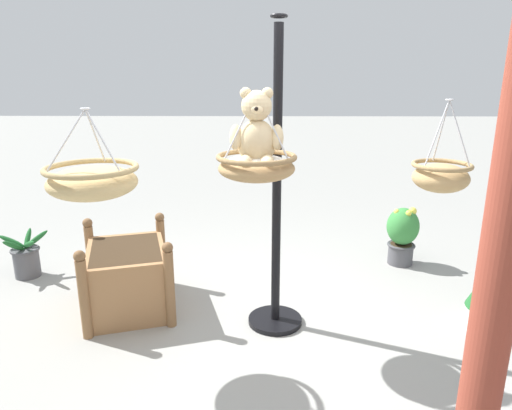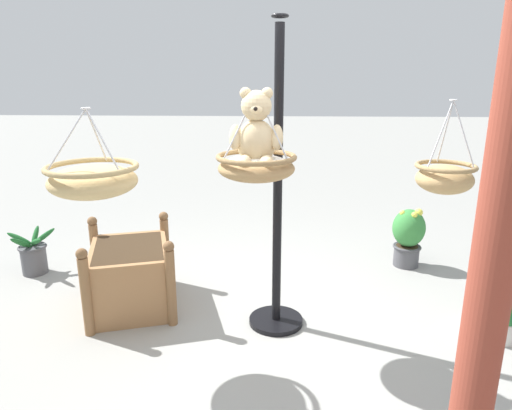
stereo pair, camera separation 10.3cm
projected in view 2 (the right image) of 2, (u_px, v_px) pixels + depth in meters
The scene contains 11 objects.
ground_plane at pixel (256, 334), 3.58m from camera, with size 40.00×40.00×0.00m, color gray.
display_pole_central at pixel (277, 240), 3.54m from camera, with size 0.44×0.44×2.37m.
hanging_basket_with_teddy at pixel (256, 166), 3.14m from camera, with size 0.56×0.56×0.61m.
teddy_bear at pixel (256, 133), 3.05m from camera, with size 0.36×0.33×0.53m.
hanging_basket_left_high at pixel (445, 177), 3.51m from camera, with size 0.46×0.46×0.72m.
hanging_basket_right_low at pixel (93, 179), 2.94m from camera, with size 0.59×0.59×0.58m.
greenhouse_pillar_right at pixel (497, 238), 1.77m from camera, with size 0.33×0.33×2.80m.
wooden_planter_box at pixel (131, 274), 3.95m from camera, with size 0.94×1.05×0.72m.
potted_plant_flowering_red at pixel (33, 255), 4.63m from camera, with size 0.47×0.45×0.46m.
potted_plant_tall_leafy at pixel (408, 235), 4.78m from camera, with size 0.34×0.34×0.64m.
potted_plant_trailing_ivy at pixel (501, 296), 3.50m from camera, with size 0.42×0.42×0.65m.
Camera 2 is at (-0.15, 3.16, 1.96)m, focal length 31.86 mm.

